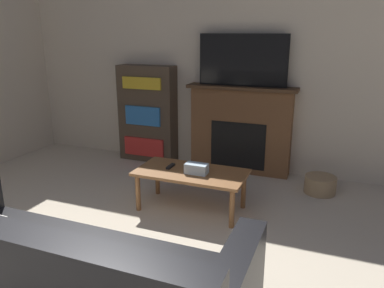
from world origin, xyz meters
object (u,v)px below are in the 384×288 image
fireplace (240,129)px  storage_basket (320,185)px  coffee_table (191,176)px  tv (243,60)px  bookshelf (148,114)px

fireplace → storage_basket: fireplace is taller
coffee_table → fireplace: bearing=82.1°
tv → bookshelf: tv is taller
coffee_table → storage_basket: bearing=36.9°
coffee_table → bookshelf: (-1.14, 1.24, 0.29)m
storage_basket → tv: bearing=161.7°
fireplace → coffee_table: 1.29m
tv → bookshelf: size_ratio=0.83×
tv → storage_basket: tv is taller
coffee_table → storage_basket: (1.21, 0.90, -0.26)m
bookshelf → storage_basket: size_ratio=3.82×
tv → coffee_table: (-0.18, -1.25, -1.06)m
coffee_table → bookshelf: bookshelf is taller
bookshelf → coffee_table: bearing=-47.5°
tv → bookshelf: bearing=-179.9°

